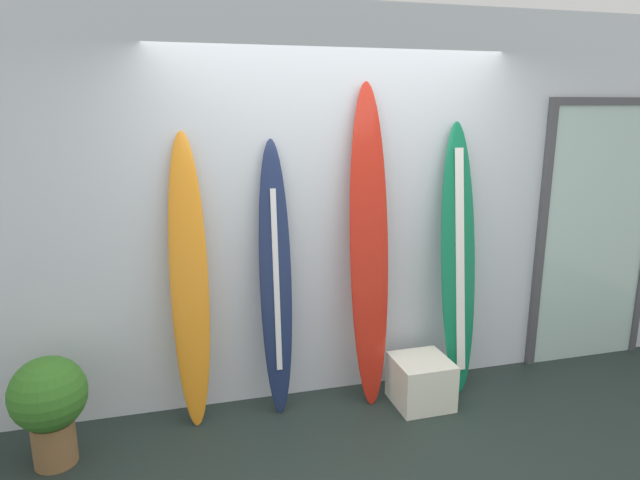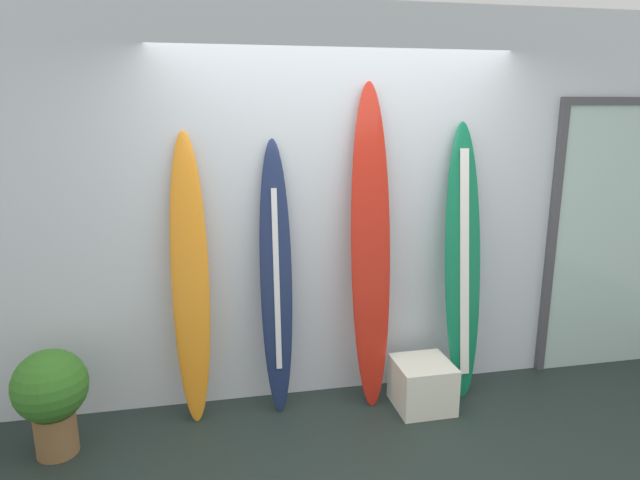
% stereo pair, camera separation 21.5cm
% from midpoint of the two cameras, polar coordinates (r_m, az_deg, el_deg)
% --- Properties ---
extents(wall_back, '(7.20, 0.20, 2.80)m').
position_cam_midpoint_polar(wall_back, '(4.00, -0.36, 3.45)').
color(wall_back, silver).
rests_on(wall_back, ground).
extents(surfboard_sunset, '(0.25, 0.29, 1.97)m').
position_cam_midpoint_polar(surfboard_sunset, '(3.74, -15.02, -4.58)').
color(surfboard_sunset, orange).
rests_on(surfboard_sunset, ground).
extents(surfboard_navy, '(0.23, 0.26, 1.91)m').
position_cam_midpoint_polar(surfboard_navy, '(3.79, -6.25, -4.51)').
color(surfboard_navy, '#1B274D').
rests_on(surfboard_navy, ground).
extents(surfboard_crimson, '(0.29, 0.33, 2.28)m').
position_cam_midpoint_polar(surfboard_crimson, '(3.85, 3.54, -1.14)').
color(surfboard_crimson, red).
rests_on(surfboard_crimson, ground).
extents(surfboard_emerald, '(0.28, 0.33, 2.01)m').
position_cam_midpoint_polar(surfboard_emerald, '(4.15, 12.73, -2.29)').
color(surfboard_emerald, '#117048').
rests_on(surfboard_emerald, ground).
extents(display_block_left, '(0.40, 0.40, 0.34)m').
position_cam_midpoint_polar(display_block_left, '(4.15, 8.95, -14.34)').
color(display_block_left, white).
rests_on(display_block_left, ground).
extents(glass_door, '(1.10, 0.06, 2.18)m').
position_cam_midpoint_polar(glass_door, '(5.01, 25.66, 0.94)').
color(glass_door, silver).
rests_on(glass_door, ground).
extents(potted_plant, '(0.44, 0.44, 0.68)m').
position_cam_midpoint_polar(potted_plant, '(3.79, -27.85, -14.68)').
color(potted_plant, brown).
rests_on(potted_plant, ground).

